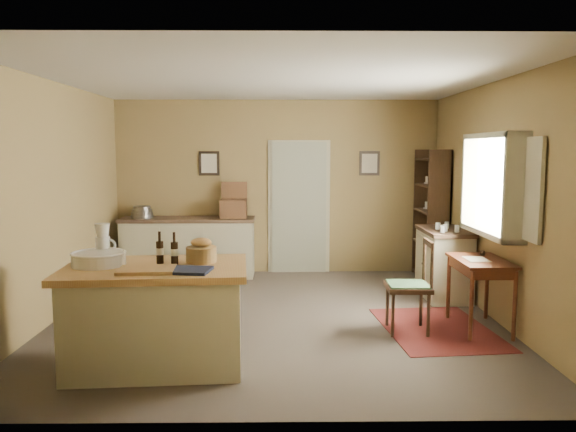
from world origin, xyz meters
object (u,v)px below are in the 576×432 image
sideboard (189,245)px  writing_desk (481,269)px  right_cabinet (444,263)px  shelving_unit (434,215)px  work_island (156,313)px  desk_chair (408,287)px

sideboard → writing_desk: (3.54, -2.63, 0.18)m
right_cabinet → shelving_unit: shelving_unit is taller
work_island → sideboard: work_island is taller
writing_desk → desk_chair: (-0.79, -0.08, -0.18)m
sideboard → writing_desk: sideboard is taller
work_island → right_cabinet: (3.25, 2.32, -0.02)m
writing_desk → desk_chair: desk_chair is taller
desk_chair → writing_desk: bearing=7.6°
sideboard → desk_chair: bearing=-44.6°
writing_desk → right_cabinet: bearing=90.0°
sideboard → right_cabinet: bearing=-20.1°
work_island → writing_desk: bearing=12.8°
sideboard → writing_desk: bearing=-36.6°
right_cabinet → desk_chair: bearing=-119.2°
sideboard → desk_chair: size_ratio=2.09×
work_island → desk_chair: work_island is taller
work_island → writing_desk: 3.40m
writing_desk → shelving_unit: size_ratio=0.44×
shelving_unit → writing_desk: bearing=-93.6°
writing_desk → shelving_unit: bearing=86.4°
right_cabinet → work_island: bearing=-144.5°
sideboard → work_island: bearing=-85.4°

